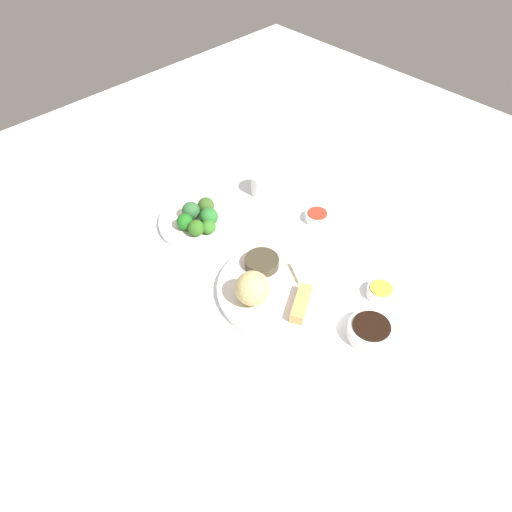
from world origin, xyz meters
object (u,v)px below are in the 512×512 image
object	(u,v)px
sauce_ramekin_sweet_and_sour	(317,217)
sauce_ramekin_hot_mustard	(381,292)
soy_sauce_bowl	(370,331)
teacup	(263,184)
main_plate	(280,288)
broccoli_plate	(203,221)

from	to	relation	value
sauce_ramekin_sweet_and_sour	sauce_ramekin_hot_mustard	bearing A→B (deg)	70.91
soy_sauce_bowl	teacup	world-z (taller)	teacup
main_plate	soy_sauce_bowl	world-z (taller)	soy_sauce_bowl
broccoli_plate	soy_sauce_bowl	world-z (taller)	soy_sauce_bowl
sauce_ramekin_sweet_and_sour	sauce_ramekin_hot_mustard	xyz separation A→B (m)	(0.09, 0.27, 0.00)
soy_sauce_bowl	sauce_ramekin_hot_mustard	bearing A→B (deg)	-154.17
main_plate	soy_sauce_bowl	bearing A→B (deg)	100.96
sauce_ramekin_sweet_and_sour	teacup	distance (m)	0.18
main_plate	sauce_ramekin_hot_mustard	world-z (taller)	sauce_ramekin_hot_mustard
soy_sauce_bowl	sauce_ramekin_hot_mustard	xyz separation A→B (m)	(-0.11, -0.05, -0.00)
broccoli_plate	sauce_ramekin_sweet_and_sour	xyz separation A→B (m)	(-0.22, 0.20, 0.00)
sauce_ramekin_hot_mustard	teacup	distance (m)	0.46
main_plate	sauce_ramekin_hot_mustard	size ratio (longest dim) A/B	4.73
main_plate	sauce_ramekin_hot_mustard	xyz separation A→B (m)	(-0.15, 0.17, 0.00)
broccoli_plate	teacup	world-z (taller)	teacup
sauce_ramekin_sweet_and_sour	teacup	bearing A→B (deg)	-83.83
broccoli_plate	soy_sauce_bowl	xyz separation A→B (m)	(-0.02, 0.52, 0.01)
broccoli_plate	sauce_ramekin_sweet_and_sour	bearing A→B (deg)	138.10
soy_sauce_bowl	teacup	bearing A→B (deg)	-109.85
sauce_ramekin_hot_mustard	broccoli_plate	bearing A→B (deg)	-74.81
teacup	sauce_ramekin_sweet_and_sour	bearing A→B (deg)	96.17
sauce_ramekin_sweet_and_sour	broccoli_plate	bearing A→B (deg)	-41.90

